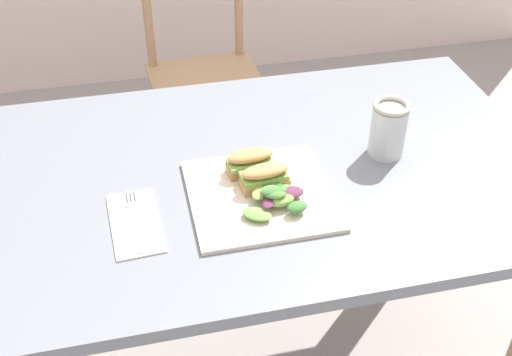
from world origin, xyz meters
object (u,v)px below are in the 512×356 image
Objects in this scene: dining_table at (259,211)px; mason_jar_iced_tea at (388,131)px; sandwich_half_back at (251,162)px; sandwich_half_front at (265,176)px; fork_on_napkin at (134,216)px; plate_lunch at (260,195)px; chair_wooden_far at (205,76)px.

mason_jar_iced_tea is at bearing -1.24° from dining_table.
sandwich_half_front is at bearing -72.03° from sandwich_half_back.
sandwich_half_front reaches higher than fork_on_napkin.
sandwich_half_front and sandwich_half_back have the same top height.
mason_jar_iced_tea is at bearing 3.33° from sandwich_half_back.
sandwich_half_back is 0.28m from fork_on_napkin.
sandwich_half_back reaches higher than fork_on_napkin.
mason_jar_iced_tea reaches higher than plate_lunch.
chair_wooden_far is at bearing 88.76° from dining_table.
fork_on_napkin is at bearing -159.39° from dining_table.
fork_on_napkin reaches higher than dining_table.
chair_wooden_far is 8.07× the size of sandwich_half_front.
mason_jar_iced_tea reaches higher than sandwich_half_front.
plate_lunch is 2.25× the size of mason_jar_iced_tea.
mason_jar_iced_tea reaches higher than fork_on_napkin.
sandwich_half_back is (-0.00, 0.07, 0.03)m from plate_lunch.
plate_lunch reaches higher than dining_table.
chair_wooden_far is 8.07× the size of sandwich_half_back.
dining_table is at bearing -91.24° from chair_wooden_far.
sandwich_half_front is (-0.01, -0.08, 0.17)m from dining_table.
fork_on_napkin is at bearing -162.48° from sandwich_half_back.
sandwich_half_back is (-0.05, -1.00, 0.33)m from chair_wooden_far.
plate_lunch is at bearing -127.53° from sandwich_half_front.
fork_on_napkin is (-0.29, -0.11, 0.13)m from dining_table.
dining_table is 0.35m from mason_jar_iced_tea.
chair_wooden_far is 4.69× the size of fork_on_napkin.
dining_table is 1.51× the size of chair_wooden_far.
sandwich_half_front is (0.01, 0.02, 0.03)m from plate_lunch.
chair_wooden_far is 1.05m from sandwich_half_back.
dining_table is 0.17m from sandwich_half_back.
dining_table is at bearing 85.02° from sandwich_half_front.
chair_wooden_far is 6.59× the size of mason_jar_iced_tea.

